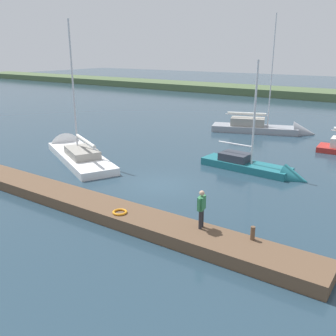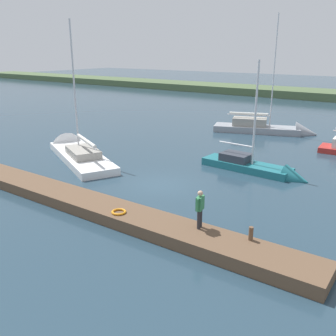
{
  "view_description": "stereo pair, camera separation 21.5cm",
  "coord_description": "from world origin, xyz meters",
  "px_view_note": "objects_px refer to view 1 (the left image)",
  "views": [
    {
      "loc": [
        -12.03,
        16.6,
        7.5
      ],
      "look_at": [
        -0.74,
        0.2,
        1.23
      ],
      "focal_mm": 40.68,
      "sensor_mm": 36.0,
      "label": 1
    },
    {
      "loc": [
        -12.21,
        16.48,
        7.5
      ],
      "look_at": [
        -0.74,
        0.2,
        1.23
      ],
      "focal_mm": 40.68,
      "sensor_mm": 36.0,
      "label": 2
    }
  ],
  "objects_px": {
    "life_ring_buoy": "(120,212)",
    "sailboat_inner_slip": "(268,130)",
    "person_on_dock": "(201,207)",
    "sailboat_outer_mooring": "(74,154)",
    "mooring_post_near": "(253,233)",
    "sailboat_behind_pier": "(258,170)"
  },
  "relations": [
    {
      "from": "life_ring_buoy",
      "to": "sailboat_inner_slip",
      "type": "relative_size",
      "value": 0.06
    },
    {
      "from": "person_on_dock",
      "to": "sailboat_inner_slip",
      "type": "bearing_deg",
      "value": -86.01
    },
    {
      "from": "sailboat_outer_mooring",
      "to": "person_on_dock",
      "type": "relative_size",
      "value": 6.54
    },
    {
      "from": "mooring_post_near",
      "to": "life_ring_buoy",
      "type": "height_order",
      "value": "mooring_post_near"
    },
    {
      "from": "sailboat_outer_mooring",
      "to": "person_on_dock",
      "type": "height_order",
      "value": "sailboat_outer_mooring"
    },
    {
      "from": "mooring_post_near",
      "to": "person_on_dock",
      "type": "xyz_separation_m",
      "value": [
        2.12,
        0.24,
        0.65
      ]
    },
    {
      "from": "mooring_post_near",
      "to": "sailboat_inner_slip",
      "type": "height_order",
      "value": "sailboat_inner_slip"
    },
    {
      "from": "sailboat_outer_mooring",
      "to": "person_on_dock",
      "type": "bearing_deg",
      "value": -176.19
    },
    {
      "from": "life_ring_buoy",
      "to": "sailboat_outer_mooring",
      "type": "relative_size",
      "value": 0.06
    },
    {
      "from": "life_ring_buoy",
      "to": "person_on_dock",
      "type": "height_order",
      "value": "person_on_dock"
    },
    {
      "from": "person_on_dock",
      "to": "mooring_post_near",
      "type": "bearing_deg",
      "value": 176.9
    },
    {
      "from": "life_ring_buoy",
      "to": "person_on_dock",
      "type": "xyz_separation_m",
      "value": [
        -3.67,
        -0.79,
        0.87
      ]
    },
    {
      "from": "life_ring_buoy",
      "to": "sailboat_inner_slip",
      "type": "height_order",
      "value": "sailboat_inner_slip"
    },
    {
      "from": "mooring_post_near",
      "to": "sailboat_behind_pier",
      "type": "distance_m",
      "value": 10.24
    },
    {
      "from": "sailboat_behind_pier",
      "to": "mooring_post_near",
      "type": "bearing_deg",
      "value": -65.8
    },
    {
      "from": "sailboat_inner_slip",
      "to": "sailboat_outer_mooring",
      "type": "relative_size",
      "value": 1.08
    },
    {
      "from": "sailboat_inner_slip",
      "to": "sailboat_outer_mooring",
      "type": "bearing_deg",
      "value": -139.31
    },
    {
      "from": "life_ring_buoy",
      "to": "sailboat_outer_mooring",
      "type": "xyz_separation_m",
      "value": [
        10.53,
        -6.78,
        -0.51
      ]
    },
    {
      "from": "sailboat_outer_mooring",
      "to": "sailboat_behind_pier",
      "type": "bearing_deg",
      "value": -136.65
    },
    {
      "from": "mooring_post_near",
      "to": "life_ring_buoy",
      "type": "xyz_separation_m",
      "value": [
        5.79,
        1.03,
        -0.22
      ]
    },
    {
      "from": "mooring_post_near",
      "to": "sailboat_outer_mooring",
      "type": "height_order",
      "value": "sailboat_outer_mooring"
    },
    {
      "from": "sailboat_outer_mooring",
      "to": "sailboat_inner_slip",
      "type": "bearing_deg",
      "value": -93.4
    }
  ]
}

